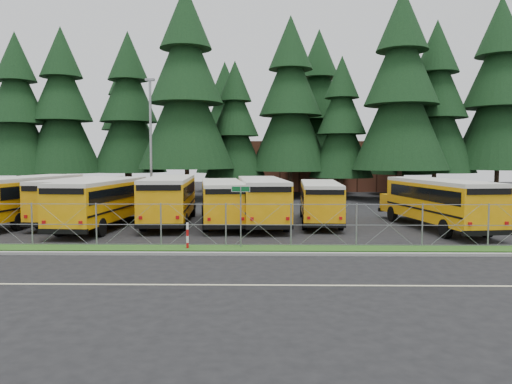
# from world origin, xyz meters

# --- Properties ---
(ground) EXTENTS (120.00, 120.00, 0.00)m
(ground) POSITION_xyz_m (0.00, 0.00, 0.00)
(ground) COLOR black
(ground) RESTS_ON ground
(curb) EXTENTS (50.00, 0.25, 0.12)m
(curb) POSITION_xyz_m (0.00, -3.10, 0.06)
(curb) COLOR gray
(curb) RESTS_ON ground
(grass_verge) EXTENTS (50.00, 1.40, 0.06)m
(grass_verge) POSITION_xyz_m (0.00, -1.70, 0.03)
(grass_verge) COLOR #224313
(grass_verge) RESTS_ON ground
(road_lane_line) EXTENTS (50.00, 0.12, 0.01)m
(road_lane_line) POSITION_xyz_m (0.00, -8.00, 0.01)
(road_lane_line) COLOR beige
(road_lane_line) RESTS_ON ground
(chainlink_fence) EXTENTS (44.00, 0.10, 2.00)m
(chainlink_fence) POSITION_xyz_m (0.00, -1.00, 1.00)
(chainlink_fence) COLOR gray
(chainlink_fence) RESTS_ON ground
(brick_building) EXTENTS (22.00, 10.00, 6.00)m
(brick_building) POSITION_xyz_m (6.00, 40.00, 3.00)
(brick_building) COLOR brown
(brick_building) RESTS_ON ground
(bus_0) EXTENTS (3.91, 11.34, 2.91)m
(bus_0) POSITION_xyz_m (-13.78, 7.02, 1.46)
(bus_0) COLOR orange
(bus_0) RESTS_ON ground
(bus_1) EXTENTS (3.20, 10.78, 2.79)m
(bus_1) POSITION_xyz_m (-10.68, 7.18, 1.40)
(bus_1) COLOR orange
(bus_1) RESTS_ON ground
(bus_2) EXTENTS (3.38, 10.94, 2.83)m
(bus_2) POSITION_xyz_m (-8.56, 4.81, 1.41)
(bus_2) COLOR orange
(bus_2) RESTS_ON ground
(bus_3) EXTENTS (3.43, 11.20, 2.89)m
(bus_3) POSITION_xyz_m (-5.05, 6.78, 1.45)
(bus_3) COLOR orange
(bus_3) RESTS_ON ground
(bus_4) EXTENTS (3.71, 10.41, 2.67)m
(bus_4) POSITION_xyz_m (-1.82, 6.43, 1.33)
(bus_4) COLOR orange
(bus_4) RESTS_ON ground
(bus_5) EXTENTS (3.54, 10.92, 2.81)m
(bus_5) POSITION_xyz_m (0.58, 6.46, 1.41)
(bus_5) COLOR orange
(bus_5) RESTS_ON ground
(bus_6) EXTENTS (2.83, 9.92, 2.57)m
(bus_6) POSITION_xyz_m (4.21, 7.07, 1.29)
(bus_6) COLOR orange
(bus_6) RESTS_ON ground
(bus_east) EXTENTS (4.15, 11.11, 2.84)m
(bus_east) POSITION_xyz_m (10.58, 4.68, 1.42)
(bus_east) COLOR orange
(bus_east) RESTS_ON ground
(street_sign) EXTENTS (0.84, 0.55, 2.81)m
(street_sign) POSITION_xyz_m (-0.29, -1.47, 2.03)
(street_sign) COLOR gray
(street_sign) RESTS_ON ground
(striped_bollard) EXTENTS (0.11, 0.11, 1.20)m
(striped_bollard) POSITION_xyz_m (-2.65, -1.81, 0.60)
(striped_bollard) COLOR #B20C0C
(striped_bollard) RESTS_ON ground
(light_standard) EXTENTS (0.70, 0.35, 10.14)m
(light_standard) POSITION_xyz_m (-8.06, 14.92, 5.50)
(light_standard) COLOR gray
(light_standard) RESTS_ON ground
(conifer_0) EXTENTS (7.39, 7.39, 16.34)m
(conifer_0) POSITION_xyz_m (-23.57, 25.17, 8.17)
(conifer_0) COLOR black
(conifer_0) RESTS_ON ground
(conifer_1) EXTENTS (7.74, 7.74, 17.12)m
(conifer_1) POSITION_xyz_m (-19.55, 26.35, 8.56)
(conifer_1) COLOR black
(conifer_1) RESTS_ON ground
(conifer_2) EXTENTS (7.76, 7.76, 17.16)m
(conifer_2) POSITION_xyz_m (-13.43, 28.53, 8.58)
(conifer_2) COLOR black
(conifer_2) RESTS_ON ground
(conifer_3) EXTENTS (9.24, 9.24, 20.43)m
(conifer_3) POSITION_xyz_m (-6.74, 24.36, 10.21)
(conifer_3) COLOR black
(conifer_3) RESTS_ON ground
(conifer_4) EXTENTS (6.24, 6.24, 13.80)m
(conifer_4) POSITION_xyz_m (-2.21, 26.89, 6.90)
(conifer_4) COLOR black
(conifer_4) RESTS_ON ground
(conifer_5) EXTENTS (8.32, 8.32, 18.40)m
(conifer_5) POSITION_xyz_m (3.39, 27.48, 9.20)
(conifer_5) COLOR black
(conifer_5) RESTS_ON ground
(conifer_6) EXTENTS (6.39, 6.39, 14.13)m
(conifer_6) POSITION_xyz_m (8.43, 26.36, 7.06)
(conifer_6) COLOR black
(conifer_6) RESTS_ON ground
(conifer_7) EXTENTS (8.94, 8.94, 19.77)m
(conifer_7) POSITION_xyz_m (13.51, 23.46, 9.89)
(conifer_7) COLOR black
(conifer_7) RESTS_ON ground
(conifer_8) EXTENTS (7.93, 7.93, 17.54)m
(conifer_8) POSITION_xyz_m (17.67, 26.17, 8.77)
(conifer_8) COLOR black
(conifer_8) RESTS_ON ground
(conifer_9) EXTENTS (8.89, 8.89, 19.66)m
(conifer_9) POSITION_xyz_m (23.57, 25.56, 9.83)
(conifer_9) COLOR black
(conifer_9) RESTS_ON ground
(conifer_10) EXTENTS (7.24, 7.24, 16.01)m
(conifer_10) POSITION_xyz_m (-15.39, 34.42, 8.01)
(conifer_10) COLOR black
(conifer_10) RESTS_ON ground
(conifer_11) EXTENTS (6.97, 6.97, 15.41)m
(conifer_11) POSITION_xyz_m (-3.95, 35.95, 7.70)
(conifer_11) COLOR black
(conifer_11) RESTS_ON ground
(conifer_12) EXTENTS (8.30, 8.30, 18.34)m
(conifer_12) POSITION_xyz_m (6.84, 32.81, 9.17)
(conifer_12) COLOR black
(conifer_12) RESTS_ON ground
(conifer_13) EXTENTS (6.90, 6.90, 15.26)m
(conifer_13) POSITION_xyz_m (15.90, 31.35, 7.63)
(conifer_13) COLOR black
(conifer_13) RESTS_ON ground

